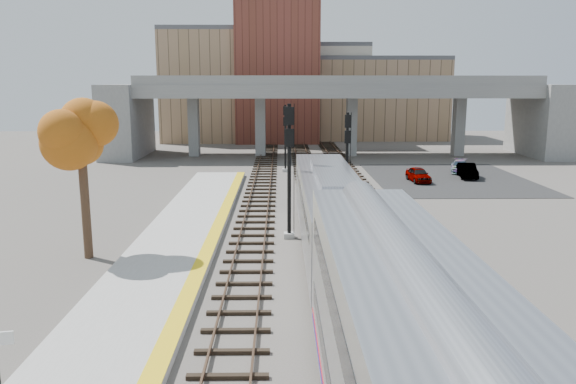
# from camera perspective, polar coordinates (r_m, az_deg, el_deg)

# --- Properties ---
(ground) EXTENTS (160.00, 160.00, 0.00)m
(ground) POSITION_cam_1_polar(r_m,az_deg,el_deg) (24.50, 3.03, -9.93)
(ground) COLOR #47423D
(ground) RESTS_ON ground
(platform) EXTENTS (4.50, 60.00, 0.35)m
(platform) POSITION_cam_1_polar(r_m,az_deg,el_deg) (25.04, -13.99, -9.36)
(platform) COLOR #9E9E99
(platform) RESTS_ON ground
(yellow_strip) EXTENTS (0.70, 60.00, 0.01)m
(yellow_strip) POSITION_cam_1_polar(r_m,az_deg,el_deg) (24.61, -9.64, -9.09)
(yellow_strip) COLOR yellow
(yellow_strip) RESTS_ON platform
(tracks) EXTENTS (10.70, 95.00, 0.25)m
(tracks) POSITION_cam_1_polar(r_m,az_deg,el_deg) (36.46, 3.21, -2.73)
(tracks) COLOR black
(tracks) RESTS_ON ground
(overpass) EXTENTS (54.00, 12.00, 9.50)m
(overpass) POSITION_cam_1_polar(r_m,az_deg,el_deg) (68.19, 4.75, 8.57)
(overpass) COLOR slate
(overpass) RESTS_ON ground
(buildings_far) EXTENTS (43.00, 21.00, 20.60)m
(buildings_far) POSITION_cam_1_polar(r_m,az_deg,el_deg) (89.44, 1.07, 10.52)
(buildings_far) COLOR #997758
(buildings_far) RESTS_ON ground
(parking_lot) EXTENTS (14.00, 18.00, 0.04)m
(parking_lot) POSITION_cam_1_polar(r_m,az_deg,el_deg) (53.87, 16.06, 1.30)
(parking_lot) COLOR black
(parking_lot) RESTS_ON ground
(locomotive) EXTENTS (3.02, 19.05, 4.10)m
(locomotive) POSITION_cam_1_polar(r_m,az_deg,el_deg) (29.40, 4.29, -1.72)
(locomotive) COLOR #A8AAB2
(locomotive) RESTS_ON ground
(signal_mast_near) EXTENTS (0.60, 0.64, 7.63)m
(signal_mast_near) POSITION_cam_1_polar(r_m,az_deg,el_deg) (31.39, 0.12, 2.13)
(signal_mast_near) COLOR #9E9E99
(signal_mast_near) RESTS_ON ground
(signal_mast_mid) EXTENTS (0.60, 0.64, 6.76)m
(signal_mast_mid) POSITION_cam_1_polar(r_m,az_deg,el_deg) (38.94, 6.00, 2.94)
(signal_mast_mid) COLOR #9E9E99
(signal_mast_mid) RESTS_ON ground
(signal_mast_far) EXTENTS (0.60, 0.64, 6.61)m
(signal_mast_far) POSITION_cam_1_polar(r_m,az_deg,el_deg) (55.56, -0.27, 5.33)
(signal_mast_far) COLOR #9E9E99
(signal_mast_far) RESTS_ON ground
(tree) EXTENTS (3.60, 3.60, 8.23)m
(tree) POSITION_cam_1_polar(r_m,az_deg,el_deg) (29.34, -20.32, 5.17)
(tree) COLOR #382619
(tree) RESTS_ON ground
(car_a) EXTENTS (1.79, 3.87, 1.28)m
(car_a) POSITION_cam_1_polar(r_m,az_deg,el_deg) (51.37, 13.10, 1.74)
(car_a) COLOR #99999E
(car_a) RESTS_ON parking_lot
(car_b) EXTENTS (1.98, 4.22, 1.34)m
(car_b) POSITION_cam_1_polar(r_m,az_deg,el_deg) (54.65, 17.75, 2.07)
(car_b) COLOR #99999E
(car_b) RESTS_ON parking_lot
(car_c) EXTENTS (2.76, 4.33, 1.17)m
(car_c) POSITION_cam_1_polar(r_m,az_deg,el_deg) (57.81, 17.04, 2.50)
(car_c) COLOR #99999E
(car_c) RESTS_ON parking_lot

